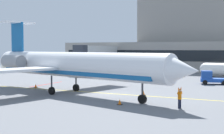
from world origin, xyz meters
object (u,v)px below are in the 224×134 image
object	(u,v)px
fuel_tank	(218,69)
regional_jet	(68,65)
pushback_tractor	(211,78)
marshaller	(180,98)
baggage_tug	(125,70)

from	to	relation	value
fuel_tank	regional_jet	bearing A→B (deg)	-114.07
pushback_tractor	marshaller	xyz separation A→B (m)	(0.23, -21.69, 0.04)
pushback_tractor	fuel_tank	size ratio (longest dim) A/B	0.62
regional_jet	baggage_tug	world-z (taller)	regional_jet
regional_jet	pushback_tractor	xyz separation A→B (m)	(14.37, 17.79, -2.55)
pushback_tractor	baggage_tug	bearing A→B (deg)	151.86
regional_jet	baggage_tug	bearing A→B (deg)	98.71
regional_jet	marshaller	bearing A→B (deg)	-14.96
regional_jet	baggage_tug	size ratio (longest dim) A/B	9.01
baggage_tug	marshaller	xyz separation A→B (m)	(18.85, -31.65, 0.02)
pushback_tractor	marshaller	bearing A→B (deg)	-89.38
pushback_tractor	marshaller	world-z (taller)	pushback_tractor
marshaller	pushback_tractor	bearing A→B (deg)	90.62
baggage_tug	marshaller	bearing A→B (deg)	-59.22
regional_jet	pushback_tractor	bearing A→B (deg)	51.07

